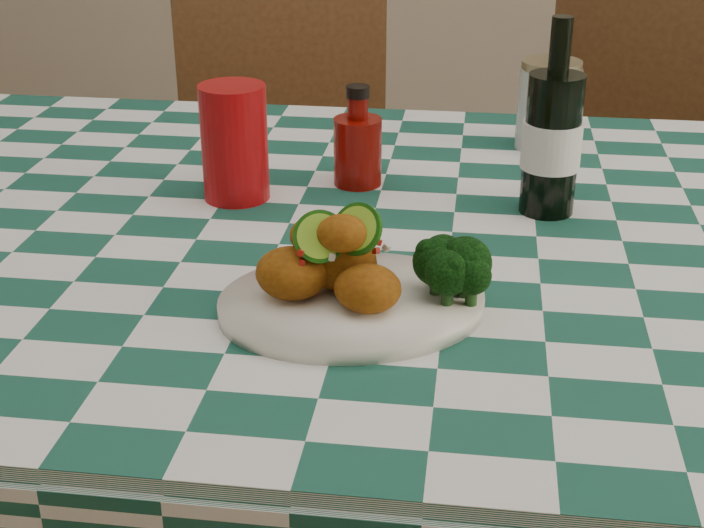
% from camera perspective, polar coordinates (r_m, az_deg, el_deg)
% --- Properties ---
extents(dining_table, '(1.66, 1.06, 0.79)m').
position_cam_1_polar(dining_table, '(1.42, 0.93, -12.56)').
color(dining_table, '#194F3F').
rests_on(dining_table, ground).
extents(plate, '(0.33, 0.29, 0.02)m').
position_cam_1_polar(plate, '(1.02, 0.00, -2.34)').
color(plate, white).
rests_on(plate, dining_table).
extents(fried_chicken_pile, '(0.14, 0.10, 0.09)m').
position_cam_1_polar(fried_chicken_pile, '(0.99, -0.50, 0.46)').
color(fried_chicken_pile, '#90510D').
rests_on(fried_chicken_pile, plate).
extents(broccoli_side, '(0.08, 0.08, 0.06)m').
position_cam_1_polar(broccoli_side, '(1.00, 5.60, -0.35)').
color(broccoli_side, black).
rests_on(broccoli_side, plate).
extents(red_tumbler, '(0.10, 0.10, 0.15)m').
position_cam_1_polar(red_tumbler, '(1.30, -6.85, 7.02)').
color(red_tumbler, '#9E080B').
rests_on(red_tumbler, dining_table).
extents(ketchup_bottle, '(0.07, 0.07, 0.14)m').
position_cam_1_polar(ketchup_bottle, '(1.34, 0.33, 7.46)').
color(ketchup_bottle, '#710A05').
rests_on(ketchup_bottle, dining_table).
extents(mason_jar, '(0.10, 0.10, 0.13)m').
position_cam_1_polar(mason_jar, '(1.52, 11.36, 9.07)').
color(mason_jar, '#B2BCBA').
rests_on(mason_jar, dining_table).
extents(beer_bottle, '(0.09, 0.09, 0.25)m').
position_cam_1_polar(beer_bottle, '(1.26, 11.66, 8.33)').
color(beer_bottle, black).
rests_on(beer_bottle, dining_table).
extents(wooden_chair_left, '(0.58, 0.59, 0.98)m').
position_cam_1_polar(wooden_chair_left, '(2.03, -3.12, 2.84)').
color(wooden_chair_left, '#472814').
rests_on(wooden_chair_left, ground).
extents(wooden_chair_right, '(0.57, 0.58, 0.98)m').
position_cam_1_polar(wooden_chair_right, '(2.00, 15.63, 1.54)').
color(wooden_chair_right, '#472814').
rests_on(wooden_chair_right, ground).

